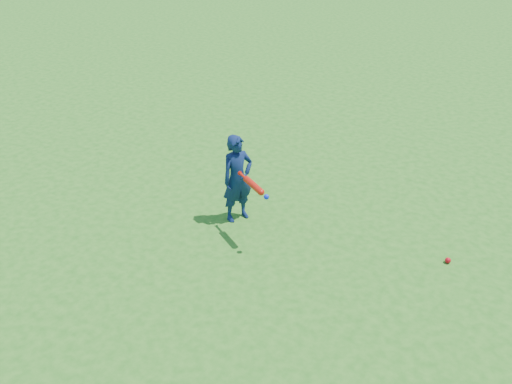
# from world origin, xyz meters

# --- Properties ---
(ground) EXTENTS (80.00, 80.00, 0.00)m
(ground) POSITION_xyz_m (0.00, 0.00, 0.00)
(ground) COLOR #266B19
(ground) RESTS_ON ground
(child) EXTENTS (0.44, 0.51, 1.19)m
(child) POSITION_xyz_m (-0.30, 0.13, 0.59)
(child) COLOR #0F1F49
(child) RESTS_ON ground
(ground_ball_red) EXTENTS (0.07, 0.07, 0.07)m
(ground_ball_red) POSITION_xyz_m (2.36, 0.63, 0.04)
(ground_ball_red) COLOR red
(ground_ball_red) RESTS_ON ground
(bat_swing) EXTENTS (0.64, 0.39, 0.08)m
(bat_swing) POSITION_xyz_m (0.16, -0.17, 0.76)
(bat_swing) COLOR red
(bat_swing) RESTS_ON ground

